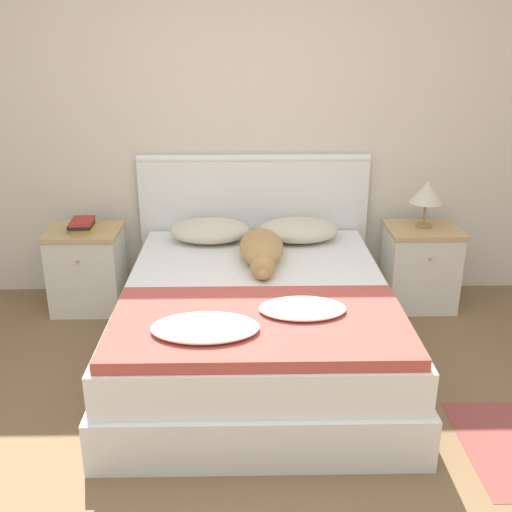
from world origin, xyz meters
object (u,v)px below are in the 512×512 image
(nightstand_left, at_px, (87,269))
(book_stack, at_px, (82,225))
(pillow_left, at_px, (210,230))
(pillow_right, at_px, (299,230))
(dog, at_px, (262,249))
(table_lamp, at_px, (427,193))
(bed, at_px, (257,323))
(nightstand_right, at_px, (420,267))

(nightstand_left, distance_m, book_stack, 0.33)
(nightstand_left, relative_size, pillow_left, 1.06)
(pillow_right, bearing_deg, book_stack, -179.16)
(dog, height_order, table_lamp, table_lamp)
(bed, bearing_deg, book_stack, 147.66)
(pillow_right, height_order, table_lamp, table_lamp)
(pillow_left, distance_m, pillow_right, 0.62)
(pillow_right, bearing_deg, table_lamp, 0.14)
(bed, distance_m, nightstand_right, 1.41)
(nightstand_left, height_order, nightstand_right, same)
(pillow_left, relative_size, pillow_right, 1.00)
(nightstand_left, xyz_separation_m, pillow_left, (0.87, 0.01, 0.28))
(book_stack, height_order, table_lamp, table_lamp)
(bed, height_order, book_stack, book_stack)
(pillow_left, bearing_deg, dog, -48.55)
(nightstand_right, distance_m, pillow_left, 1.52)
(table_lamp, bearing_deg, pillow_left, -179.92)
(pillow_left, distance_m, book_stack, 0.88)
(bed, bearing_deg, nightstand_right, 32.66)
(nightstand_left, height_order, dog, dog)
(pillow_left, bearing_deg, book_stack, -178.57)
(pillow_right, relative_size, book_stack, 2.51)
(pillow_left, xyz_separation_m, pillow_right, (0.62, 0.00, 0.00))
(pillow_right, bearing_deg, nightstand_right, -0.83)
(nightstand_right, bearing_deg, nightstand_left, 180.00)
(nightstand_right, distance_m, book_stack, 2.39)
(nightstand_right, distance_m, dog, 1.24)
(dog, distance_m, book_stack, 1.28)
(nightstand_left, relative_size, book_stack, 2.66)
(nightstand_right, xyz_separation_m, dog, (-1.14, -0.38, 0.28))
(bed, relative_size, book_stack, 9.16)
(dog, relative_size, table_lamp, 2.47)
(book_stack, bearing_deg, table_lamp, 0.58)
(nightstand_left, relative_size, nightstand_right, 1.00)
(pillow_right, distance_m, table_lamp, 0.91)
(pillow_right, bearing_deg, pillow_left, 180.00)
(nightstand_left, xyz_separation_m, table_lamp, (2.37, 0.01, 0.54))
(nightstand_left, distance_m, pillow_right, 1.52)
(nightstand_left, bearing_deg, bed, -32.66)
(bed, distance_m, pillow_right, 0.89)
(pillow_left, height_order, dog, dog)
(nightstand_right, bearing_deg, bed, -147.34)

